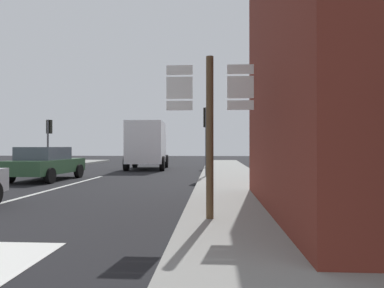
{
  "coord_description": "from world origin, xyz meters",
  "views": [
    {
      "loc": [
        5.59,
        -5.22,
        1.5
      ],
      "look_at": [
        4.57,
        11.3,
        1.61
      ],
      "focal_mm": 33.12,
      "sensor_mm": 36.0,
      "label": 1
    }
  ],
  "objects_px": {
    "route_sign_post": "(210,125)",
    "traffic_light_near_right": "(207,126)",
    "traffic_light_far_right": "(209,134)",
    "traffic_light_far_left": "(49,133)",
    "delivery_truck": "(147,144)",
    "sedan_far": "(46,163)"
  },
  "relations": [
    {
      "from": "route_sign_post",
      "to": "traffic_light_near_right",
      "type": "distance_m",
      "value": 9.72
    },
    {
      "from": "traffic_light_near_right",
      "to": "traffic_light_far_right",
      "type": "distance_m",
      "value": 7.95
    },
    {
      "from": "traffic_light_near_right",
      "to": "traffic_light_far_left",
      "type": "xyz_separation_m",
      "value": [
        -10.51,
        6.22,
        -0.04
      ]
    },
    {
      "from": "delivery_truck",
      "to": "traffic_light_far_left",
      "type": "height_order",
      "value": "traffic_light_far_left"
    },
    {
      "from": "route_sign_post",
      "to": "traffic_light_far_left",
      "type": "relative_size",
      "value": 0.99
    },
    {
      "from": "sedan_far",
      "to": "route_sign_post",
      "type": "xyz_separation_m",
      "value": [
        7.31,
        -8.45,
        1.15
      ]
    },
    {
      "from": "delivery_truck",
      "to": "route_sign_post",
      "type": "distance_m",
      "value": 16.75
    },
    {
      "from": "sedan_far",
      "to": "traffic_light_far_left",
      "type": "relative_size",
      "value": 1.32
    },
    {
      "from": "route_sign_post",
      "to": "traffic_light_near_right",
      "type": "relative_size",
      "value": 0.97
    },
    {
      "from": "traffic_light_far_right",
      "to": "traffic_light_far_left",
      "type": "xyz_separation_m",
      "value": [
        -10.51,
        -1.72,
        0.02
      ]
    },
    {
      "from": "delivery_truck",
      "to": "sedan_far",
      "type": "bearing_deg",
      "value": -111.4
    },
    {
      "from": "traffic_light_far_right",
      "to": "traffic_light_far_left",
      "type": "relative_size",
      "value": 0.99
    },
    {
      "from": "traffic_light_far_left",
      "to": "traffic_light_near_right",
      "type": "bearing_deg",
      "value": -30.63
    },
    {
      "from": "delivery_truck",
      "to": "traffic_light_near_right",
      "type": "relative_size",
      "value": 1.56
    },
    {
      "from": "traffic_light_far_right",
      "to": "traffic_light_far_left",
      "type": "distance_m",
      "value": 10.65
    },
    {
      "from": "traffic_light_near_right",
      "to": "traffic_light_far_left",
      "type": "relative_size",
      "value": 1.01
    },
    {
      "from": "sedan_far",
      "to": "traffic_light_far_left",
      "type": "distance_m",
      "value": 8.4
    },
    {
      "from": "sedan_far",
      "to": "traffic_light_far_left",
      "type": "bearing_deg",
      "value": 114.82
    },
    {
      "from": "sedan_far",
      "to": "traffic_light_near_right",
      "type": "distance_m",
      "value": 7.36
    },
    {
      "from": "traffic_light_far_right",
      "to": "sedan_far",
      "type": "bearing_deg",
      "value": -127.48
    },
    {
      "from": "traffic_light_far_right",
      "to": "route_sign_post",
      "type": "bearing_deg",
      "value": -89.15
    },
    {
      "from": "traffic_light_far_right",
      "to": "traffic_light_near_right",
      "type": "bearing_deg",
      "value": -90.0
    }
  ]
}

